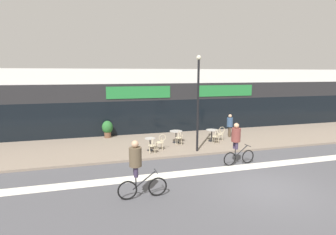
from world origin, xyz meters
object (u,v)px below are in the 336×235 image
object	(u,v)px
pedestrian_near_end	(230,124)
lamp_post	(198,97)
cyclist_0	(137,166)
bistro_table_2	(212,133)
cafe_chair_0_near	(152,144)
bistro_table_1	(176,134)
cyclist_2	(237,141)
cafe_chair_1_near	(179,137)
cafe_chair_2_near	(216,135)
cafe_chair_0_side	(161,141)
bistro_table_0	(150,142)
planter_pot	(107,128)
cafe_chair_2_side	(221,133)

from	to	relation	value
pedestrian_near_end	lamp_post	bearing A→B (deg)	46.65
cyclist_0	bistro_table_2	bearing A→B (deg)	46.72
cafe_chair_0_near	pedestrian_near_end	bearing A→B (deg)	-63.77
bistro_table_1	cyclist_0	distance (m)	7.46
cyclist_0	cyclist_2	world-z (taller)	cyclist_0
cafe_chair_1_near	lamp_post	world-z (taller)	lamp_post
cafe_chair_1_near	lamp_post	size ratio (longest dim) A/B	0.17
cafe_chair_2_near	cafe_chair_0_near	bearing A→B (deg)	106.48
cafe_chair_0_side	bistro_table_1	bearing A→B (deg)	-137.60
cafe_chair_2_near	lamp_post	xyz separation A→B (m)	(-1.70, -1.15, 2.52)
cafe_chair_0_side	cafe_chair_1_near	world-z (taller)	same
cafe_chair_2_near	lamp_post	distance (m)	3.25
cafe_chair_2_near	lamp_post	bearing A→B (deg)	127.43
cafe_chair_1_near	lamp_post	distance (m)	2.96
cafe_chair_1_near	cyclist_0	xyz separation A→B (m)	(-3.46, -5.96, 0.60)
bistro_table_0	cafe_chair_2_near	size ratio (longest dim) A/B	0.79
cyclist_0	cafe_chair_0_near	bearing A→B (deg)	71.21
planter_pot	bistro_table_0	bearing A→B (deg)	-59.87
bistro_table_2	cafe_chair_1_near	distance (m)	2.34
bistro_table_1	lamp_post	size ratio (longest dim) A/B	0.15
cafe_chair_1_near	cyclist_2	distance (m)	4.18
cafe_chair_2_near	bistro_table_1	bearing A→B (deg)	71.81
bistro_table_1	lamp_post	distance (m)	3.30
bistro_table_0	cafe_chair_1_near	distance (m)	2.03
bistro_table_1	pedestrian_near_end	world-z (taller)	pedestrian_near_end
pedestrian_near_end	bistro_table_1	bearing A→B (deg)	16.39
cafe_chair_0_side	pedestrian_near_end	xyz separation A→B (m)	(5.28, 1.71, 0.41)
cafe_chair_2_side	lamp_post	bearing A→B (deg)	34.16
cafe_chair_2_side	lamp_post	world-z (taller)	lamp_post
cafe_chair_0_near	bistro_table_2	bearing A→B (deg)	-64.60
bistro_table_1	lamp_post	xyz separation A→B (m)	(0.61, -2.06, 2.50)
bistro_table_2	cyclist_2	bearing A→B (deg)	-98.22
cyclist_0	bistro_table_0	bearing A→B (deg)	73.15
bistro_table_2	cafe_chair_1_near	xyz separation A→B (m)	(-2.31, -0.34, -0.02)
lamp_post	pedestrian_near_end	bearing A→B (deg)	36.60
cyclist_2	pedestrian_near_end	bearing A→B (deg)	59.62
cafe_chair_1_near	cafe_chair_2_side	size ratio (longest dim) A/B	1.00
bistro_table_2	cafe_chair_0_side	bearing A→B (deg)	-164.79
planter_pot	lamp_post	size ratio (longest dim) A/B	0.22
bistro_table_2	cafe_chair_0_side	size ratio (longest dim) A/B	0.84
pedestrian_near_end	planter_pot	bearing A→B (deg)	-4.06
bistro_table_0	pedestrian_near_end	world-z (taller)	pedestrian_near_end
bistro_table_2	cafe_chair_0_side	distance (m)	3.75
cafe_chair_0_side	cafe_chair_2_near	world-z (taller)	same
cafe_chair_1_near	cyclist_0	size ratio (longest dim) A/B	0.42
cafe_chair_2_side	pedestrian_near_end	bearing A→B (deg)	-148.25
bistro_table_1	cafe_chair_1_near	distance (m)	0.63
cafe_chair_0_side	cyclist_2	xyz separation A→B (m)	(3.02, -3.12, 0.57)
bistro_table_0	cafe_chair_0_near	size ratio (longest dim) A/B	0.79
cafe_chair_1_near	bistro_table_0	bearing A→B (deg)	109.26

